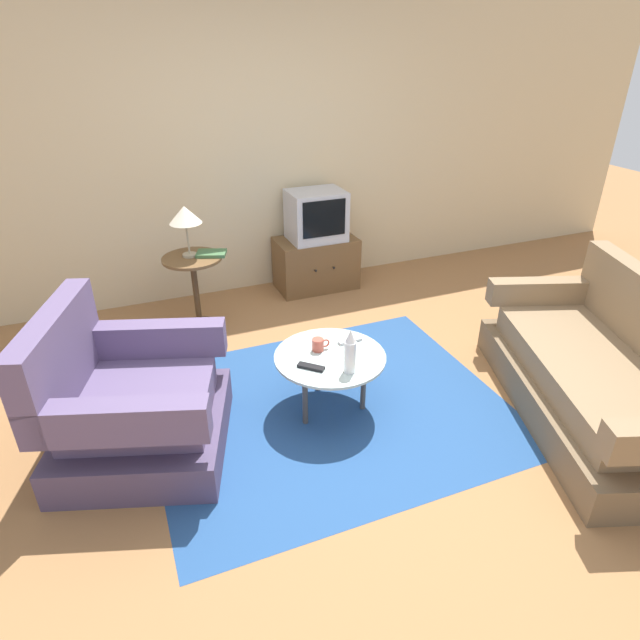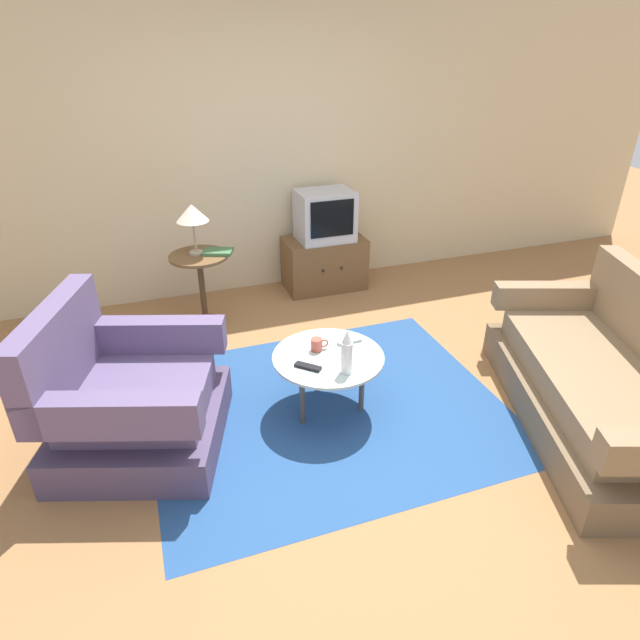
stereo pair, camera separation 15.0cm
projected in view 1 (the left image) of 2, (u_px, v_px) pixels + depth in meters
The scene contains 15 objects.
ground_plane at pixel (355, 415), 3.56m from camera, with size 16.00×16.00×0.00m, color olive.
back_wall at pixel (250, 147), 4.84m from camera, with size 9.00×0.12×2.70m, color #CCB78E.
area_rug at pixel (329, 407), 3.64m from camera, with size 2.33×1.95×0.00m, color navy.
armchair at pixel (131, 407), 3.14m from camera, with size 1.20×1.22×0.93m.
couch at pixel (602, 378), 3.44m from camera, with size 1.43×2.03×0.89m.
coffee_table at pixel (330, 360), 3.46m from camera, with size 0.73×0.73×0.42m.
side_table at pixel (194, 277), 4.45m from camera, with size 0.49×0.49×0.64m.
tv_stand at pixel (316, 263), 5.27m from camera, with size 0.78×0.47×0.51m.
television at pixel (316, 216), 5.03m from camera, with size 0.52×0.41×0.47m.
table_lamp at pixel (185, 216), 4.22m from camera, with size 0.26×0.26×0.42m.
vase at pixel (350, 352), 3.21m from camera, with size 0.07×0.07×0.30m.
mug at pixel (318, 345), 3.47m from camera, with size 0.12×0.08×0.08m.
tv_remote_dark at pixel (311, 367), 3.30m from camera, with size 0.16×0.15×0.02m.
tv_remote_silver at pixel (350, 341), 3.58m from camera, with size 0.17×0.05×0.02m.
book at pixel (211, 253), 4.39m from camera, with size 0.28×0.23×0.03m.
Camera 1 is at (-1.28, -2.54, 2.25)m, focal length 29.86 mm.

